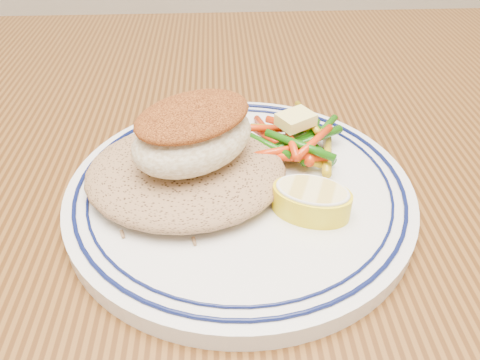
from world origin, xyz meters
name	(u,v)px	position (x,y,z in m)	size (l,w,h in m)	color
dining_table	(261,283)	(0.00, 0.00, 0.65)	(1.50, 0.90, 0.75)	#45260D
plate	(240,191)	(-0.02, 0.00, 0.76)	(0.27, 0.27, 0.02)	white
rice_pilaf	(186,168)	(-0.06, 0.01, 0.78)	(0.15, 0.13, 0.03)	#8E6B47
fish_fillet	(193,133)	(-0.05, 0.01, 0.81)	(0.12, 0.11, 0.05)	beige
vegetable_pile	(295,142)	(0.03, 0.04, 0.78)	(0.10, 0.10, 0.03)	#18580B
butter_pat	(296,120)	(0.03, 0.05, 0.80)	(0.03, 0.02, 0.01)	#FFF17C
lemon_wedge	(312,199)	(0.03, -0.03, 0.78)	(0.07, 0.07, 0.02)	yellow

